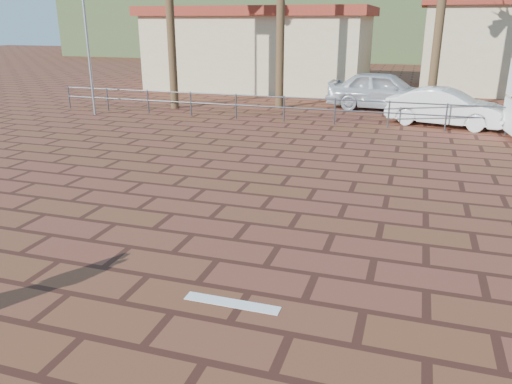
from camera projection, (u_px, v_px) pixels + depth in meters
ground at (218, 260)px, 8.35m from camera, size 120.00×120.00×0.00m
paint_stripe at (232, 303)px, 7.07m from camera, size 1.40×0.22×0.01m
guardrail at (335, 107)px, 18.93m from camera, size 24.06×0.06×1.00m
building_west at (262, 47)px, 29.14m from camera, size 12.60×7.60×4.50m
hill_front at (394, 28)px, 52.39m from camera, size 70.00×18.00×6.00m
hill_back at (220, 18)px, 63.78m from camera, size 35.00×14.00×8.00m
car_silver at (384, 91)px, 22.05m from camera, size 5.08×2.40×1.68m
car_white at (445, 107)px, 18.68m from camera, size 4.44×2.38×1.39m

